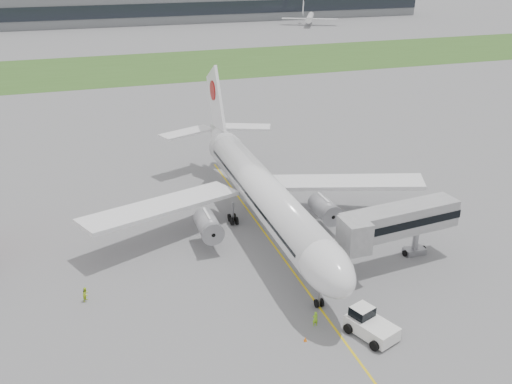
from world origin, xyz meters
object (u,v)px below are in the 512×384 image
object	(u,v)px
airliner	(260,188)
pushback_tug	(369,323)
jet_bridge	(394,222)
ground_crew_near	(315,319)

from	to	relation	value
airliner	pushback_tug	size ratio (longest dim) A/B	9.45
airliner	jet_bridge	distance (m)	18.51
pushback_tug	ground_crew_near	bearing A→B (deg)	127.69
jet_bridge	ground_crew_near	xyz separation A→B (m)	(-13.50, -8.51, -4.69)
jet_bridge	pushback_tug	bearing A→B (deg)	-134.52
airliner	jet_bridge	size ratio (longest dim) A/B	3.35
airliner	jet_bridge	bearing A→B (deg)	-50.53
pushback_tug	ground_crew_near	size ratio (longest dim) A/B	3.40
pushback_tug	jet_bridge	bearing A→B (deg)	30.75
jet_bridge	ground_crew_near	bearing A→B (deg)	-153.87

